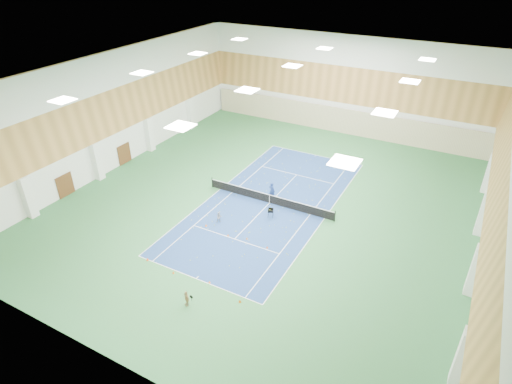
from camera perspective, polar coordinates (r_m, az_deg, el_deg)
ground at (r=40.28m, az=1.80°, el=-1.49°), size 40.00×40.00×0.00m
room_shell at (r=37.45m, az=1.94°, el=6.32°), size 36.00×40.00×12.00m
wood_cladding at (r=36.68m, az=2.00°, el=9.17°), size 36.00×40.00×8.00m
ceiling_light_grid at (r=35.45m, az=2.11°, el=15.09°), size 21.40×25.40×0.06m
court_surface at (r=40.27m, az=1.80°, el=-1.49°), size 10.97×23.77×0.01m
tennis_balls_scatter at (r=40.25m, az=1.80°, el=-1.44°), size 10.57×22.77×0.07m
tennis_net at (r=39.99m, az=1.81°, el=-0.82°), size 12.80×0.10×1.10m
back_curtain at (r=56.19m, az=11.06°, el=9.36°), size 35.40×0.16×3.20m
door_left_a at (r=44.86m, az=-24.09°, el=0.82°), size 0.08×1.80×2.20m
door_left_b at (r=49.38m, az=-17.15°, el=4.89°), size 0.08×1.80×2.20m
coach at (r=40.52m, az=2.13°, el=0.18°), size 0.73×0.56×1.78m
child_court at (r=37.49m, az=-4.93°, el=-3.37°), size 0.62×0.61×1.01m
child_apron at (r=29.93m, az=-9.26°, el=-13.80°), size 0.76×0.55×1.20m
ball_cart at (r=38.09m, az=1.97°, el=-2.80°), size 0.63×0.63×0.85m
cone_svc_a at (r=37.29m, az=-6.68°, el=-4.41°), size 0.20×0.20×0.22m
cone_svc_b at (r=35.97m, az=-3.75°, el=-5.74°), size 0.18×0.18×0.20m
cone_svc_c at (r=35.54m, az=-1.22°, el=-6.17°), size 0.19×0.19×0.21m
cone_svc_d at (r=34.59m, az=1.50°, el=-7.36°), size 0.18×0.18×0.20m
cone_base_a at (r=34.42m, az=-14.28°, el=-8.67°), size 0.21×0.21×0.23m
cone_base_b at (r=32.82m, az=-10.97°, el=-10.47°), size 0.18×0.18×0.20m
cone_base_c at (r=31.65m, az=-6.23°, el=-11.83°), size 0.17×0.17×0.19m
cone_base_d at (r=30.10m, az=-2.15°, el=-14.31°), size 0.20×0.20×0.22m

